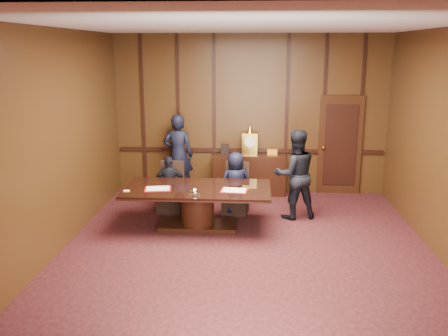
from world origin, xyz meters
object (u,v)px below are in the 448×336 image
at_px(witness_left, 178,155).
at_px(witness_right, 295,174).
at_px(signatory_right, 236,183).
at_px(signatory_left, 170,185).
at_px(sideboard, 249,173).
at_px(conference_table, 198,201).

relative_size(witness_left, witness_right, 1.05).
relative_size(signatory_right, witness_left, 0.69).
bearing_deg(signatory_left, witness_left, -100.92).
height_order(sideboard, witness_left, witness_left).
xyz_separation_m(sideboard, conference_table, (-0.90, -2.16, 0.02)).
bearing_deg(sideboard, signatory_left, -138.76).
bearing_deg(witness_right, sideboard, -74.33).
height_order(conference_table, signatory_left, signatory_left).
distance_m(conference_table, witness_right, 1.94).
bearing_deg(witness_right, witness_left, -43.47).
distance_m(sideboard, witness_left, 1.63).
distance_m(conference_table, signatory_right, 1.04).
bearing_deg(witness_left, conference_table, 113.26).
bearing_deg(witness_right, conference_table, 5.63).
height_order(signatory_right, witness_left, witness_left).
height_order(sideboard, witness_right, witness_right).
height_order(witness_left, witness_right, witness_left).
bearing_deg(conference_table, witness_right, 20.54).
bearing_deg(signatory_left, sideboard, -150.40).
bearing_deg(signatory_right, signatory_left, -18.69).
height_order(signatory_right, witness_right, witness_right).
bearing_deg(signatory_left, witness_right, 165.25).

